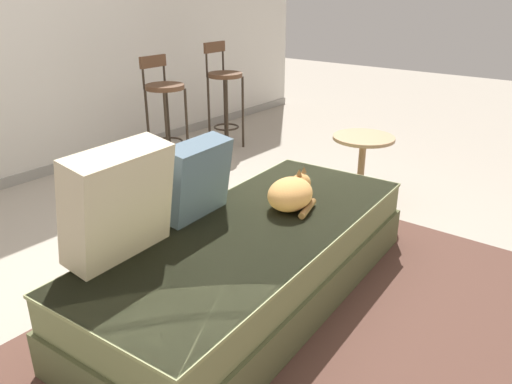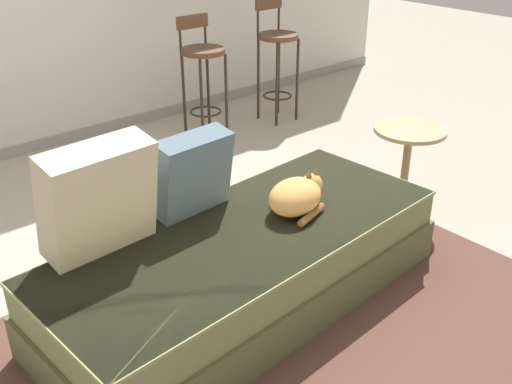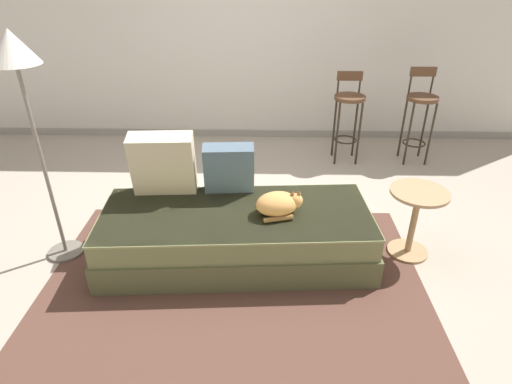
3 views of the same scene
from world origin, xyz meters
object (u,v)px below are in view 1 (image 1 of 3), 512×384
(side_table, at_px, (362,163))
(throw_pillow_corner, at_px, (118,203))
(cat, at_px, (292,193))
(bar_stool_near_window, at_px, (165,101))
(throw_pillow_middle, at_px, (196,179))
(bar_stool_by_doorway, at_px, (224,87))
(couch, at_px, (253,262))

(side_table, bearing_deg, throw_pillow_corner, 174.06)
(cat, height_order, bar_stool_near_window, bar_stool_near_window)
(bar_stool_near_window, bearing_deg, cat, -113.15)
(throw_pillow_corner, bearing_deg, throw_pillow_middle, 3.60)
(bar_stool_by_doorway, bearing_deg, bar_stool_near_window, -179.96)
(couch, xyz_separation_m, cat, (0.32, -0.01, 0.29))
(couch, relative_size, side_table, 3.74)
(couch, xyz_separation_m, throw_pillow_corner, (-0.59, 0.29, 0.46))
(bar_stool_near_window, distance_m, side_table, 1.84)
(couch, xyz_separation_m, throw_pillow_middle, (-0.07, 0.32, 0.41))
(throw_pillow_middle, bearing_deg, side_table, -9.28)
(couch, bearing_deg, cat, -2.54)
(couch, height_order, bar_stool_near_window, bar_stool_near_window)
(throw_pillow_corner, relative_size, bar_stool_near_window, 0.52)
(throw_pillow_corner, distance_m, bar_stool_near_window, 2.36)
(bar_stool_near_window, bearing_deg, throw_pillow_corner, -137.15)
(throw_pillow_corner, xyz_separation_m, bar_stool_near_window, (1.73, 1.60, -0.05))
(cat, relative_size, bar_stool_by_doorway, 0.36)
(bar_stool_near_window, bearing_deg, side_table, -82.33)
(throw_pillow_corner, distance_m, throw_pillow_middle, 0.52)
(cat, distance_m, side_table, 1.07)
(throw_pillow_corner, height_order, bar_stool_by_doorway, bar_stool_by_doorway)
(throw_pillow_corner, bearing_deg, couch, -26.38)
(throw_pillow_corner, relative_size, throw_pillow_middle, 1.24)
(couch, xyz_separation_m, side_table, (1.38, 0.09, 0.16))
(couch, xyz_separation_m, bar_stool_near_window, (1.14, 1.90, 0.41))
(side_table, bearing_deg, bar_stool_by_doorway, 73.10)
(couch, bearing_deg, bar_stool_by_doorway, 44.46)
(throw_pillow_middle, height_order, cat, throw_pillow_middle)
(throw_pillow_corner, xyz_separation_m, cat, (0.91, -0.31, -0.17))
(bar_stool_near_window, xyz_separation_m, bar_stool_by_doorway, (0.79, 0.00, 0.00))
(bar_stool_near_window, xyz_separation_m, side_table, (0.24, -1.81, -0.25))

